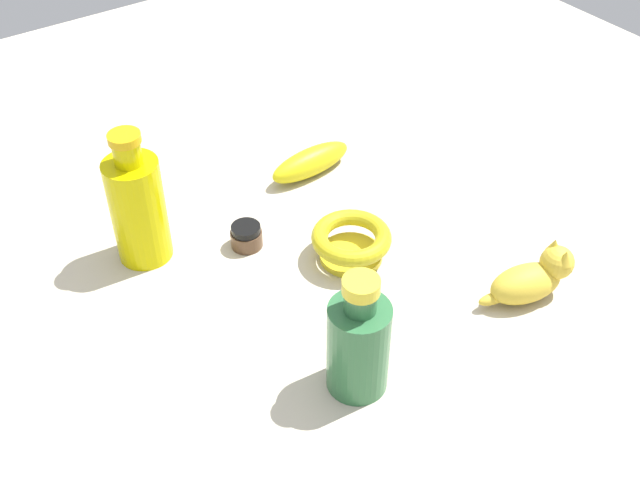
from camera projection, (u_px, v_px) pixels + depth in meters
ground at (320, 272)px, 1.13m from camera, size 2.00×2.00×0.00m
nail_polish_jar at (246, 236)px, 1.16m from camera, size 0.05×0.05×0.04m
bottle_short at (358, 343)px, 0.93m from camera, size 0.08×0.08×0.18m
bottle_tall at (138, 206)px, 1.10m from camera, size 0.08×0.08×0.21m
cat_figurine at (533, 278)px, 1.07m from camera, size 0.14×0.08×0.08m
bowl at (352, 242)px, 1.13m from camera, size 0.12×0.12×0.05m
banana at (311, 162)px, 1.30m from camera, size 0.16×0.06×0.05m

